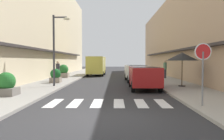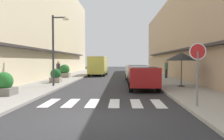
{
  "view_description": "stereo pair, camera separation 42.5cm",
  "coord_description": "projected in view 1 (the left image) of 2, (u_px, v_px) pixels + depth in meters",
  "views": [
    {
      "loc": [
        0.31,
        -7.74,
        1.86
      ],
      "look_at": [
        0.05,
        12.24,
        1.09
      ],
      "focal_mm": 39.03,
      "sensor_mm": 36.0,
      "label": 1
    },
    {
      "loc": [
        0.74,
        -7.73,
        1.86
      ],
      "look_at": [
        0.05,
        12.24,
        1.09
      ],
      "focal_mm": 39.03,
      "sensor_mm": 36.0,
      "label": 2
    }
  ],
  "objects": [
    {
      "name": "ground_plane",
      "position": [
        112.0,
        78.0,
        25.92
      ],
      "size": [
        99.68,
        99.68,
        0.0
      ],
      "primitive_type": "plane",
      "color": "#2B2B2D"
    },
    {
      "name": "building_row_left",
      "position": [
        33.0,
        24.0,
        27.07
      ],
      "size": [
        5.5,
        42.78,
        11.93
      ],
      "color": "beige",
      "rests_on": "ground_plane"
    },
    {
      "name": "crosswalk",
      "position": [
        108.0,
        103.0,
        10.62
      ],
      "size": [
        5.2,
        2.2,
        0.01
      ],
      "color": "silver",
      "rests_on": "ground_plane"
    },
    {
      "name": "street_lamp",
      "position": [
        57.0,
        42.0,
        16.62
      ],
      "size": [
        1.19,
        0.28,
        4.85
      ],
      "color": "#38383D",
      "rests_on": "sidewalk_left"
    },
    {
      "name": "cafe_umbrella",
      "position": [
        182.0,
        57.0,
        16.47
      ],
      "size": [
        2.16,
        2.16,
        2.3
      ],
      "color": "#262626",
      "rests_on": "sidewalk_right"
    },
    {
      "name": "pedestrian_walking_far",
      "position": [
        165.0,
        69.0,
        24.3
      ],
      "size": [
        0.34,
        0.34,
        1.79
      ],
      "rotation": [
        0.0,
        0.0,
        0.43
      ],
      "color": "#282B33",
      "rests_on": "sidewalk_right"
    },
    {
      "name": "parked_car_mid",
      "position": [
        136.0,
        71.0,
        21.56
      ],
      "size": [
        1.91,
        4.51,
        1.47
      ],
      "color": "silver",
      "rests_on": "ground_plane"
    },
    {
      "name": "planter_midblock",
      "position": [
        56.0,
        76.0,
        19.21
      ],
      "size": [
        0.82,
        0.82,
        1.11
      ],
      "color": "gray",
      "rests_on": "sidewalk_left"
    },
    {
      "name": "round_street_sign",
      "position": [
        203.0,
        58.0,
        9.27
      ],
      "size": [
        0.65,
        0.07,
        2.41
      ],
      "color": "slate",
      "rests_on": "sidewalk_right"
    },
    {
      "name": "planter_far",
      "position": [
        63.0,
        71.0,
        25.05
      ],
      "size": [
        1.06,
        1.06,
        1.35
      ],
      "color": "gray",
      "rests_on": "sidewalk_left"
    },
    {
      "name": "pedestrian_walking_near",
      "position": [
        58.0,
        70.0,
        20.88
      ],
      "size": [
        0.34,
        0.34,
        1.72
      ],
      "rotation": [
        0.0,
        0.0,
        2.71
      ],
      "color": "#282B33",
      "rests_on": "sidewalk_left"
    },
    {
      "name": "planter_corner",
      "position": [
        6.0,
        85.0,
        12.16
      ],
      "size": [
        1.04,
        1.04,
        1.17
      ],
      "color": "slate",
      "rests_on": "sidewalk_left"
    },
    {
      "name": "building_row_right",
      "position": [
        192.0,
        37.0,
        26.89
      ],
      "size": [
        5.5,
        42.78,
        9.0
      ],
      "color": "tan",
      "rests_on": "ground_plane"
    },
    {
      "name": "sidewalk_left",
      "position": [
        68.0,
        77.0,
        25.98
      ],
      "size": [
        3.09,
        63.43,
        0.12
      ],
      "primitive_type": "cube",
      "color": "gray",
      "rests_on": "ground_plane"
    },
    {
      "name": "sidewalk_right",
      "position": [
        157.0,
        78.0,
        25.85
      ],
      "size": [
        3.09,
        63.43,
        0.12
      ],
      "primitive_type": "cube",
      "color": "#9E998E",
      "rests_on": "ground_plane"
    },
    {
      "name": "parked_car_near",
      "position": [
        144.0,
        75.0,
        15.66
      ],
      "size": [
        1.85,
        4.42,
        1.47
      ],
      "color": "maroon",
      "rests_on": "ground_plane"
    },
    {
      "name": "delivery_van",
      "position": [
        96.0,
        64.0,
        30.11
      ],
      "size": [
        2.1,
        5.44,
        2.37
      ],
      "color": "#D8CC4C",
      "rests_on": "ground_plane"
    }
  ]
}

